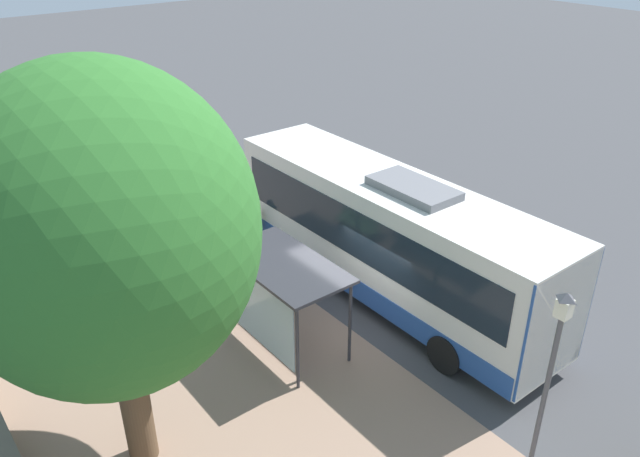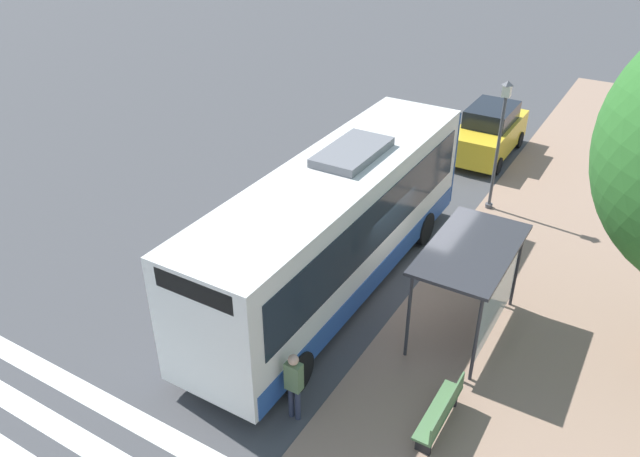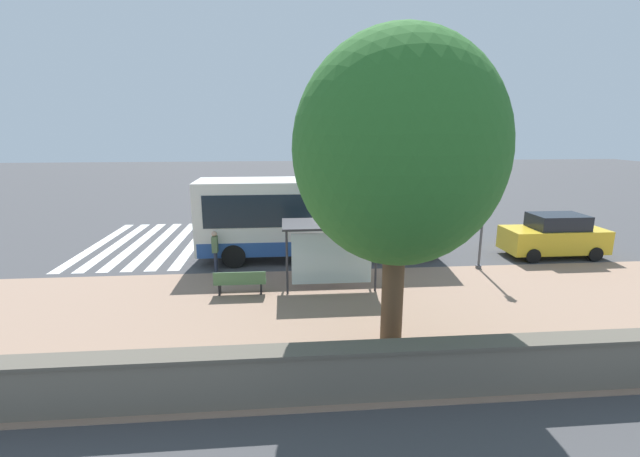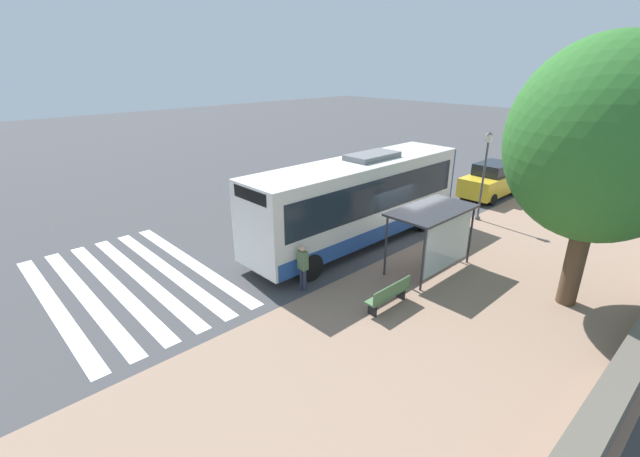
{
  "view_description": "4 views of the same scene",
  "coord_description": "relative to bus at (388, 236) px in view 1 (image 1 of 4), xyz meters",
  "views": [
    {
      "loc": [
        -9.0,
        -9.95,
        10.12
      ],
      "look_at": [
        1.35,
        3.17,
        1.37
      ],
      "focal_mm": 35.0,
      "sensor_mm": 36.0,
      "label": 1
    },
    {
      "loc": [
        -4.8,
        12.85,
        10.04
      ],
      "look_at": [
        1.55,
        2.18,
        2.63
      ],
      "focal_mm": 35.0,
      "sensor_mm": 36.0,
      "label": 2
    },
    {
      "loc": [
        -16.71,
        2.42,
        5.75
      ],
      "look_at": [
        1.56,
        0.84,
        1.42
      ],
      "focal_mm": 24.0,
      "sensor_mm": 36.0,
      "label": 3
    },
    {
      "loc": [
        -9.45,
        13.67,
        7.35
      ],
      "look_at": [
        0.89,
        3.93,
        1.77
      ],
      "focal_mm": 24.0,
      "sensor_mm": 36.0,
      "label": 4
    }
  ],
  "objects": [
    {
      "name": "shade_tree",
      "position": [
        -8.02,
        -1.24,
        3.26
      ],
      "size": [
        5.31,
        5.31,
        8.15
      ],
      "color": "brown",
      "rests_on": "ground"
    },
    {
      "name": "sidewalk_plaza",
      "position": [
        -6.39,
        -0.79,
        -1.94
      ],
      "size": [
        9.0,
        44.0,
        0.02
      ],
      "color": "#937560",
      "rests_on": "ground"
    },
    {
      "name": "ground_plane",
      "position": [
        -1.89,
        -0.79,
        -1.95
      ],
      "size": [
        120.0,
        120.0,
        0.0
      ],
      "primitive_type": "plane",
      "color": "#424244",
      "rests_on": "ground"
    },
    {
      "name": "crosswalk_stripes",
      "position": [
        3.11,
        8.61,
        -1.94
      ],
      "size": [
        9.0,
        5.25,
        0.01
      ],
      "color": "silver",
      "rests_on": "ground"
    },
    {
      "name": "pedestrian",
      "position": [
        -1.55,
        4.45,
        -0.96
      ],
      "size": [
        0.34,
        0.22,
        1.69
      ],
      "color": "#2D3347",
      "rests_on": "ground"
    },
    {
      "name": "bus_shelter",
      "position": [
        -3.71,
        -0.02,
        0.07
      ],
      "size": [
        1.87,
        3.45,
        2.39
      ],
      "color": "#2D2D33",
      "rests_on": "ground"
    },
    {
      "name": "bench",
      "position": [
        -4.25,
        3.21,
        -1.47
      ],
      "size": [
        0.4,
        1.81,
        0.88
      ],
      "color": "#4C7247",
      "rests_on": "ground"
    },
    {
      "name": "street_lamp_near",
      "position": [
        -2.21,
        -6.44,
        0.61
      ],
      "size": [
        0.28,
        0.28,
        4.32
      ],
      "color": "#4C4C51",
      "rests_on": "ground"
    },
    {
      "name": "bus",
      "position": [
        0.0,
        0.0,
        0.0
      ],
      "size": [
        2.61,
        10.7,
        3.78
      ],
      "color": "silver",
      "rests_on": "ground"
    }
  ]
}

